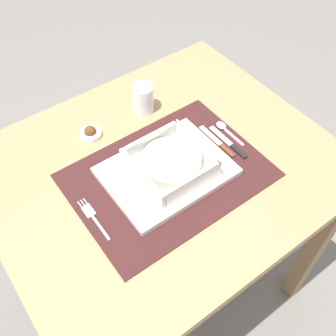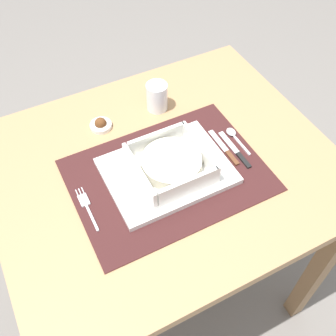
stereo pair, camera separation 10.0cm
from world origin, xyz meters
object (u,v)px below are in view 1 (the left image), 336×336
porridge_bowl (170,164)px  drinking_glass (143,100)px  fork (92,216)px  condiment_saucer (90,133)px  dining_table (162,191)px  spoon (224,128)px  butter_knife (230,144)px  bread_knife (219,143)px

porridge_bowl → drinking_glass: (0.08, 0.24, -0.00)m
fork → condiment_saucer: size_ratio=2.21×
porridge_bowl → condiment_saucer: 0.26m
fork → porridge_bowl: bearing=-4.7°
porridge_bowl → condiment_saucer: bearing=111.1°
porridge_bowl → drinking_glass: drinking_glass is taller
dining_table → spoon: bearing=-0.0°
fork → spoon: spoon is taller
dining_table → condiment_saucer: (-0.10, 0.20, 0.13)m
dining_table → drinking_glass: size_ratio=10.55×
butter_knife → bread_knife: bearing=136.0°
drinking_glass → condiment_saucer: bearing=179.8°
butter_knife → drinking_glass: bearing=111.1°
dining_table → butter_knife: (0.19, -0.06, 0.12)m
drinking_glass → condiment_saucer: size_ratio=1.38×
drinking_glass → condiment_saucer: drinking_glass is taller
spoon → porridge_bowl: bearing=-165.6°
bread_knife → condiment_saucer: size_ratio=2.25×
condiment_saucer → fork: bearing=-118.6°
bread_knife → drinking_glass: drinking_glass is taller
butter_knife → fork: bearing=175.4°
dining_table → condiment_saucer: size_ratio=14.56×
porridge_bowl → spoon: porridge_bowl is taller
bread_knife → condiment_saucer: 0.35m
bread_knife → condiment_saucer: condiment_saucer is taller
spoon → condiment_saucer: size_ratio=1.77×
fork → drinking_glass: (0.31, 0.24, 0.03)m
dining_table → spoon: 0.25m
porridge_bowl → bread_knife: (0.17, 0.01, -0.04)m
fork → condiment_saucer: 0.27m
dining_table → butter_knife: size_ratio=6.24×
porridge_bowl → drinking_glass: size_ratio=2.12×
dining_table → porridge_bowl: size_ratio=4.98×
bread_knife → drinking_glass: size_ratio=1.63×
butter_knife → porridge_bowl: bearing=173.8°
dining_table → condiment_saucer: bearing=115.8°
spoon → drinking_glass: bearing=127.4°
spoon → drinking_glass: size_ratio=1.28×
butter_knife → drinking_glass: size_ratio=1.69×
butter_knife → bread_knife: (-0.02, 0.02, -0.00)m
drinking_glass → bread_knife: bearing=-69.9°
condiment_saucer → porridge_bowl: bearing=-68.9°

